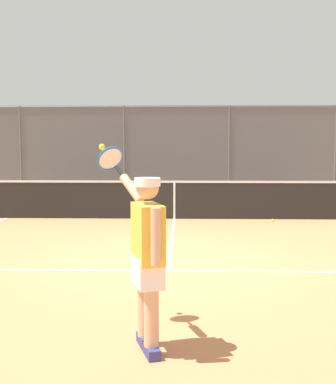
% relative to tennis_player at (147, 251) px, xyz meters
% --- Properties ---
extents(ground_plane, '(60.00, 60.00, 0.00)m').
position_rel_tennis_player_xyz_m(ground_plane, '(-0.11, -3.31, -0.90)').
color(ground_plane, '#C67A4C').
extents(court_line_markings, '(8.58, 9.45, 0.01)m').
position_rel_tennis_player_xyz_m(court_line_markings, '(-0.11, -2.43, -0.89)').
color(court_line_markings, white).
rests_on(court_line_markings, ground).
extents(fence_backdrop, '(20.40, 1.37, 3.16)m').
position_rel_tennis_player_xyz_m(fence_backdrop, '(-0.11, -12.68, 0.59)').
color(fence_backdrop, '#565B60').
rests_on(fence_backdrop, ground).
extents(tennis_net, '(11.03, 0.09, 1.07)m').
position_rel_tennis_player_xyz_m(tennis_net, '(-0.11, -7.97, -0.40)').
color(tennis_net, '#2D2D2D').
rests_on(tennis_net, ground).
extents(tennis_player, '(0.77, 1.20, 1.84)m').
position_rel_tennis_player_xyz_m(tennis_player, '(0.00, 0.00, 0.00)').
color(tennis_player, navy).
rests_on(tennis_player, ground).
extents(tennis_ball_by_sideline, '(0.07, 0.07, 0.07)m').
position_rel_tennis_player_xyz_m(tennis_ball_by_sideline, '(-2.50, -7.57, -0.86)').
color(tennis_ball_by_sideline, '#C1D138').
rests_on(tennis_ball_by_sideline, ground).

